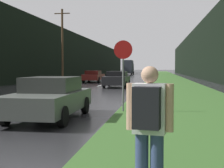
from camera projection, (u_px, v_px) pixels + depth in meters
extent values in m
cube|color=#386028|center=(169.00, 81.00, 41.55)|extent=(6.00, 240.00, 0.02)
cube|color=silver|center=(53.00, 100.00, 16.85)|extent=(0.12, 3.00, 0.01)
cube|color=silver|center=(84.00, 90.00, 23.77)|extent=(0.12, 3.00, 0.01)
cube|color=silver|center=(100.00, 85.00, 30.69)|extent=(0.12, 3.00, 0.01)
cube|color=silver|center=(111.00, 82.00, 37.60)|extent=(0.12, 3.00, 0.01)
cube|color=black|center=(67.00, 55.00, 53.72)|extent=(2.00, 140.00, 7.97)
cube|color=black|center=(205.00, 51.00, 50.32)|extent=(2.00, 140.00, 8.85)
cylinder|color=#4C3823|center=(62.00, 46.00, 35.56)|extent=(0.24, 0.24, 8.41)
cube|color=#4C3823|center=(62.00, 13.00, 35.37)|extent=(1.80, 0.10, 0.10)
cylinder|color=slate|center=(123.00, 85.00, 12.17)|extent=(0.07, 0.07, 2.06)
cylinder|color=#B71414|center=(123.00, 50.00, 12.10)|extent=(0.72, 0.02, 0.72)
cylinder|color=navy|center=(142.00, 167.00, 4.00)|extent=(0.17, 0.17, 0.88)
cylinder|color=navy|center=(157.00, 168.00, 3.94)|extent=(0.17, 0.17, 0.88)
cube|color=white|center=(150.00, 108.00, 3.93)|extent=(0.44, 0.29, 0.63)
sphere|color=tan|center=(150.00, 75.00, 3.91)|extent=(0.22, 0.22, 0.22)
cylinder|color=tan|center=(130.00, 106.00, 4.00)|extent=(0.10, 0.10, 0.60)
cylinder|color=tan|center=(170.00, 108.00, 3.85)|extent=(0.10, 0.10, 0.60)
cube|color=black|center=(146.00, 108.00, 3.73)|extent=(0.35, 0.23, 0.51)
cube|color=#4C514C|center=(50.00, 101.00, 10.48)|extent=(1.88, 4.49, 0.63)
cube|color=#2D302D|center=(52.00, 84.00, 10.68)|extent=(1.60, 2.02, 0.50)
cylinder|color=black|center=(63.00, 116.00, 8.99)|extent=(0.20, 0.62, 0.62)
cylinder|color=black|center=(5.00, 115.00, 9.25)|extent=(0.20, 0.62, 0.62)
cylinder|color=black|center=(85.00, 105.00, 11.74)|extent=(0.20, 0.62, 0.62)
cylinder|color=black|center=(40.00, 104.00, 12.00)|extent=(0.20, 0.62, 0.62)
cube|color=black|center=(117.00, 80.00, 27.62)|extent=(1.93, 4.74, 0.72)
cube|color=black|center=(117.00, 74.00, 27.82)|extent=(1.64, 2.13, 0.43)
cylinder|color=black|center=(125.00, 85.00, 26.05)|extent=(0.20, 0.61, 0.61)
cylinder|color=black|center=(104.00, 85.00, 26.32)|extent=(0.20, 0.61, 0.61)
cylinder|color=black|center=(129.00, 83.00, 28.95)|extent=(0.20, 0.61, 0.61)
cylinder|color=black|center=(109.00, 83.00, 29.22)|extent=(0.20, 0.61, 0.61)
cube|color=maroon|center=(94.00, 77.00, 37.29)|extent=(1.87, 4.77, 0.63)
cube|color=#40120F|center=(93.00, 73.00, 37.03)|extent=(1.59, 2.15, 0.45)
cylinder|color=black|center=(89.00, 79.00, 38.89)|extent=(0.20, 0.71, 0.71)
cylinder|color=black|center=(103.00, 79.00, 38.63)|extent=(0.20, 0.71, 0.71)
cylinder|color=black|center=(83.00, 80.00, 35.97)|extent=(0.20, 0.71, 0.71)
cylinder|color=black|center=(99.00, 80.00, 35.71)|extent=(0.20, 0.71, 0.71)
cube|color=black|center=(129.00, 68.00, 83.72)|extent=(2.21, 2.54, 2.45)
cube|color=#333842|center=(128.00, 67.00, 79.35)|extent=(2.32, 6.26, 3.27)
cylinder|color=black|center=(125.00, 73.00, 83.69)|extent=(0.28, 0.90, 0.90)
cylinder|color=black|center=(133.00, 73.00, 83.37)|extent=(0.28, 0.90, 0.90)
cylinder|color=black|center=(123.00, 73.00, 78.05)|extent=(0.28, 0.90, 0.90)
cylinder|color=black|center=(132.00, 73.00, 77.73)|extent=(0.28, 0.90, 0.90)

